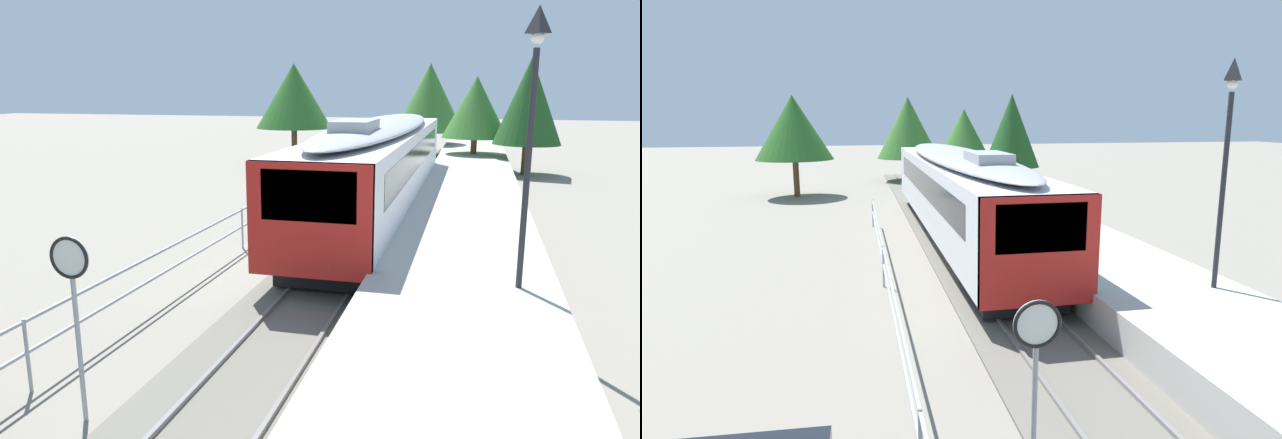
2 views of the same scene
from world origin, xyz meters
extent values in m
plane|color=gray|center=(-3.00, 22.00, 0.00)|extent=(160.00, 160.00, 0.00)
cube|color=#6B665B|center=(0.00, 22.00, 0.03)|extent=(3.20, 60.00, 0.06)
cube|color=slate|center=(-0.72, 22.00, 0.10)|extent=(0.08, 60.00, 0.08)
cube|color=slate|center=(0.72, 22.00, 0.10)|extent=(0.08, 60.00, 0.08)
cube|color=silver|center=(0.00, 26.55, 1.96)|extent=(2.80, 19.67, 2.55)
cube|color=red|center=(0.00, 16.82, 1.96)|extent=(2.80, 0.24, 2.55)
cube|color=black|center=(0.00, 16.74, 2.53)|extent=(2.13, 0.08, 1.12)
cube|color=black|center=(0.00, 26.55, 2.37)|extent=(2.82, 16.52, 0.92)
ellipsoid|color=#9EA0A5|center=(0.00, 26.55, 3.42)|extent=(2.69, 18.88, 0.44)
cube|color=#9EA0A5|center=(0.00, 21.63, 3.70)|extent=(1.10, 2.20, 0.36)
cube|color=#EAE5C6|center=(0.00, 16.75, 0.97)|extent=(1.00, 0.10, 0.20)
cube|color=black|center=(0.00, 19.12, 0.42)|extent=(2.24, 3.20, 0.55)
cube|color=black|center=(0.00, 33.98, 0.42)|extent=(2.24, 3.20, 0.55)
cube|color=#B7B5AD|center=(3.25, 22.00, 0.45)|extent=(3.90, 60.00, 0.90)
cylinder|color=#232328|center=(4.38, 16.62, 3.20)|extent=(0.12, 0.12, 4.60)
pyramid|color=#232328|center=(4.38, 16.62, 6.00)|extent=(0.34, 0.34, 0.50)
sphere|color=silver|center=(4.38, 16.62, 5.68)|extent=(0.24, 0.24, 0.24)
cylinder|color=#9EA0A5|center=(-1.93, 11.50, 1.10)|extent=(0.07, 0.07, 2.20)
cylinder|color=white|center=(-1.93, 11.48, 2.50)|extent=(0.60, 0.03, 0.60)
torus|color=black|center=(-1.93, 11.47, 2.50)|extent=(0.61, 0.05, 0.61)
cube|color=#9EA0A5|center=(-3.30, 12.00, 1.20)|extent=(0.05, 36.00, 0.05)
cylinder|color=#9EA0A5|center=(-3.30, 21.00, 0.62)|extent=(0.06, 0.06, 1.25)
cylinder|color=#9EA0A5|center=(-3.30, 30.00, 0.62)|extent=(0.06, 0.06, 1.25)
cylinder|color=brown|center=(0.10, 47.44, 0.90)|extent=(0.36, 0.36, 1.79)
cone|color=#38702D|center=(0.10, 47.44, 4.13)|extent=(4.82, 4.82, 4.68)
cylinder|color=brown|center=(3.28, 41.49, 0.94)|extent=(0.36, 0.36, 1.87)
cone|color=#38702D|center=(3.28, 41.49, 3.68)|extent=(3.88, 3.88, 3.61)
cylinder|color=brown|center=(6.12, 39.73, 0.85)|extent=(0.36, 0.36, 1.70)
cone|color=#1E4C1E|center=(6.12, 39.73, 4.06)|extent=(3.71, 3.71, 4.73)
cylinder|color=brown|center=(-7.65, 40.41, 1.17)|extent=(0.36, 0.36, 2.33)
cone|color=#286023|center=(-7.65, 40.41, 4.30)|extent=(4.74, 4.74, 3.94)
camera|label=1|loc=(3.40, 4.81, 4.78)|focal=33.11mm
camera|label=2|loc=(-4.00, 5.73, 4.95)|focal=29.95mm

